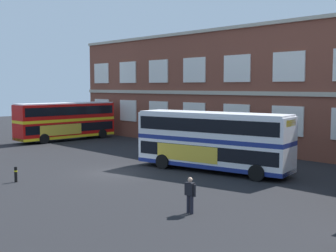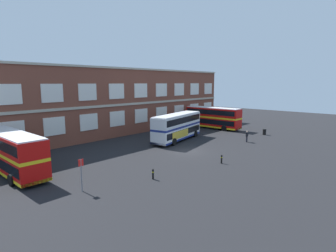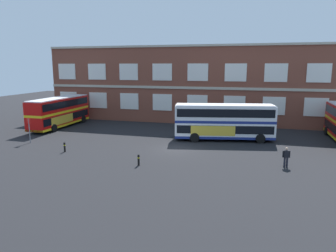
{
  "view_description": "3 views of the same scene",
  "coord_description": "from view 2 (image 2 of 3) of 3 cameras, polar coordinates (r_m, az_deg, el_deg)",
  "views": [
    {
      "loc": [
        23.96,
        -17.74,
        5.86
      ],
      "look_at": [
        -0.41,
        5.5,
        2.82
      ],
      "focal_mm": 47.25,
      "sensor_mm": 36.0,
      "label": 1
    },
    {
      "loc": [
        -27.07,
        -20.94,
        8.78
      ],
      "look_at": [
        1.91,
        5.07,
        2.53
      ],
      "focal_mm": 28.99,
      "sensor_mm": 36.0,
      "label": 2
    },
    {
      "loc": [
        7.51,
        -30.3,
        8.34
      ],
      "look_at": [
        -1.67,
        2.97,
        1.75
      ],
      "focal_mm": 33.89,
      "sensor_mm": 36.0,
      "label": 3
    }
  ],
  "objects": [
    {
      "name": "ground_plane",
      "position": [
        36.55,
        1.59,
        -4.78
      ],
      "size": [
        120.0,
        120.0,
        0.0
      ],
      "primitive_type": "plane",
      "color": "black"
    },
    {
      "name": "double_decker_near",
      "position": [
        30.21,
        -29.98,
        -4.8
      ],
      "size": [
        2.89,
        11.01,
        4.07
      ],
      "color": "red",
      "rests_on": "ground"
    },
    {
      "name": "double_decker_far",
      "position": [
        53.1,
        9.38,
        1.82
      ],
      "size": [
        2.93,
        11.02,
        4.07
      ],
      "color": "red",
      "rests_on": "ground"
    },
    {
      "name": "safety_bollard_east",
      "position": [
        30.49,
        11.19,
        -6.83
      ],
      "size": [
        0.19,
        0.19,
        0.95
      ],
      "color": "black",
      "rests_on": "ground"
    },
    {
      "name": "brick_terminal_building",
      "position": [
        48.81,
        -11.16,
        5.05
      ],
      "size": [
        51.79,
        8.19,
        11.22
      ],
      "color": "brown",
      "rests_on": "ground"
    },
    {
      "name": "safety_bollard_west",
      "position": [
        25.25,
        -3.18,
        -10.05
      ],
      "size": [
        0.19,
        0.19,
        0.95
      ],
      "color": "black",
      "rests_on": "ground"
    },
    {
      "name": "waiting_passenger",
      "position": [
        42.02,
        16.25,
        -2.01
      ],
      "size": [
        0.64,
        0.28,
        1.7
      ],
      "color": "black",
      "rests_on": "ground"
    },
    {
      "name": "station_litter_bin",
      "position": [
        48.8,
        19.61,
        -1.16
      ],
      "size": [
        0.6,
        0.6,
        1.03
      ],
      "color": "black",
      "rests_on": "ground"
    },
    {
      "name": "double_decker_middle",
      "position": [
        41.38,
        1.97,
        -0.11
      ],
      "size": [
        11.29,
        4.69,
        4.07
      ],
      "color": "silver",
      "rests_on": "ground"
    },
    {
      "name": "bus_stand_flag",
      "position": [
        23.28,
        -17.77,
        -9.2
      ],
      "size": [
        0.44,
        0.1,
        2.7
      ],
      "color": "slate",
      "rests_on": "ground"
    }
  ]
}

